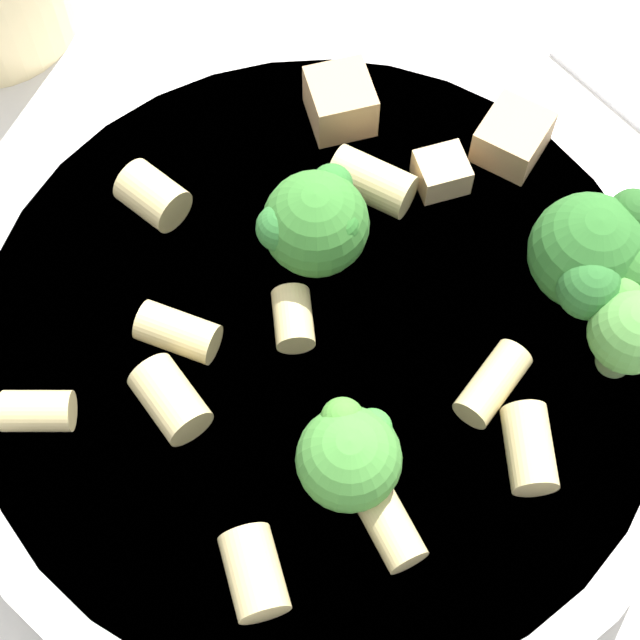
# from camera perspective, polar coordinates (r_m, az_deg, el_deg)

# --- Properties ---
(ground_plane) EXTENTS (2.00, 2.00, 0.00)m
(ground_plane) POSITION_cam_1_polar(r_m,az_deg,el_deg) (0.40, 0.00, -3.05)
(ground_plane) COLOR beige
(pasta_bowl) EXTENTS (0.27, 0.27, 0.04)m
(pasta_bowl) POSITION_cam_1_polar(r_m,az_deg,el_deg) (0.38, 0.00, -1.73)
(pasta_bowl) COLOR silver
(pasta_bowl) RESTS_ON ground_plane
(broccoli_floret_0) EXTENTS (0.03, 0.03, 0.04)m
(broccoli_floret_0) POSITION_cam_1_polar(r_m,az_deg,el_deg) (0.36, 16.33, -0.59)
(broccoli_floret_0) COLOR #84AD60
(broccoli_floret_0) RESTS_ON pasta_bowl
(broccoli_floret_1) EXTENTS (0.05, 0.05, 0.04)m
(broccoli_floret_1) POSITION_cam_1_polar(r_m,az_deg,el_deg) (0.37, 14.47, 3.31)
(broccoli_floret_1) COLOR #93B766
(broccoli_floret_1) RESTS_ON pasta_bowl
(broccoli_floret_2) EXTENTS (0.04, 0.04, 0.04)m
(broccoli_floret_2) POSITION_cam_1_polar(r_m,az_deg,el_deg) (0.36, -0.22, 5.21)
(broccoli_floret_2) COLOR #84AD60
(broccoli_floret_2) RESTS_ON pasta_bowl
(broccoli_floret_3) EXTENTS (0.03, 0.03, 0.04)m
(broccoli_floret_3) POSITION_cam_1_polar(r_m,az_deg,el_deg) (0.33, 1.59, -7.23)
(broccoli_floret_3) COLOR #84AD60
(broccoli_floret_3) RESTS_ON pasta_bowl
(rigatoni_0) EXTENTS (0.02, 0.02, 0.01)m
(rigatoni_0) POSITION_cam_1_polar(r_m,az_deg,el_deg) (0.36, -1.47, -0.04)
(rigatoni_0) COLOR #E0C67F
(rigatoni_0) RESTS_ON pasta_bowl
(rigatoni_1) EXTENTS (0.03, 0.02, 0.01)m
(rigatoni_1) POSITION_cam_1_polar(r_m,az_deg,el_deg) (0.36, -7.59, -0.65)
(rigatoni_1) COLOR #E0C67F
(rigatoni_1) RESTS_ON pasta_bowl
(rigatoni_2) EXTENTS (0.02, 0.03, 0.02)m
(rigatoni_2) POSITION_cam_1_polar(r_m,az_deg,el_deg) (0.35, 11.10, -6.74)
(rigatoni_2) COLOR #E0C67F
(rigatoni_2) RESTS_ON pasta_bowl
(rigatoni_3) EXTENTS (0.03, 0.02, 0.01)m
(rigatoni_3) POSITION_cam_1_polar(r_m,az_deg,el_deg) (0.36, -14.82, -4.71)
(rigatoni_3) COLOR #E0C67F
(rigatoni_3) RESTS_ON pasta_bowl
(rigatoni_4) EXTENTS (0.03, 0.02, 0.02)m
(rigatoni_4) POSITION_cam_1_polar(r_m,az_deg,el_deg) (0.39, 2.79, 7.38)
(rigatoni_4) COLOR #E0C67F
(rigatoni_4) RESTS_ON pasta_bowl
(rigatoni_5) EXTENTS (0.03, 0.03, 0.02)m
(rigatoni_5) POSITION_cam_1_polar(r_m,az_deg,el_deg) (0.33, -3.95, -13.23)
(rigatoni_5) COLOR #E0C67F
(rigatoni_5) RESTS_ON pasta_bowl
(rigatoni_6) EXTENTS (0.03, 0.03, 0.02)m
(rigatoni_6) POSITION_cam_1_polar(r_m,az_deg,el_deg) (0.35, -7.99, -4.22)
(rigatoni_6) COLOR #E0C67F
(rigatoni_6) RESTS_ON pasta_bowl
(rigatoni_7) EXTENTS (0.02, 0.03, 0.01)m
(rigatoni_7) POSITION_cam_1_polar(r_m,az_deg,el_deg) (0.36, 9.20, -3.38)
(rigatoni_7) COLOR #E0C67F
(rigatoni_7) RESTS_ON pasta_bowl
(rigatoni_8) EXTENTS (0.03, 0.03, 0.02)m
(rigatoni_8) POSITION_cam_1_polar(r_m,az_deg,el_deg) (0.39, -8.91, 6.57)
(rigatoni_8) COLOR #E0C67F
(rigatoni_8) RESTS_ON pasta_bowl
(rigatoni_9) EXTENTS (0.03, 0.03, 0.01)m
(rigatoni_9) POSITION_cam_1_polar(r_m,az_deg,el_deg) (0.34, 3.76, -10.98)
(rigatoni_9) COLOR #E0C67F
(rigatoni_9) RESTS_ON pasta_bowl
(chicken_chunk_0) EXTENTS (0.03, 0.03, 0.02)m
(chicken_chunk_0) POSITION_cam_1_polar(r_m,az_deg,el_deg) (0.41, 10.23, 9.57)
(chicken_chunk_0) COLOR tan
(chicken_chunk_0) RESTS_ON pasta_bowl
(chicken_chunk_1) EXTENTS (0.03, 0.03, 0.02)m
(chicken_chunk_1) POSITION_cam_1_polar(r_m,az_deg,el_deg) (0.41, 1.09, 11.57)
(chicken_chunk_1) COLOR tan
(chicken_chunk_1) RESTS_ON pasta_bowl
(chicken_chunk_2) EXTENTS (0.02, 0.02, 0.01)m
(chicken_chunk_2) POSITION_cam_1_polar(r_m,az_deg,el_deg) (0.40, 6.50, 7.84)
(chicken_chunk_2) COLOR tan
(chicken_chunk_2) RESTS_ON pasta_bowl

